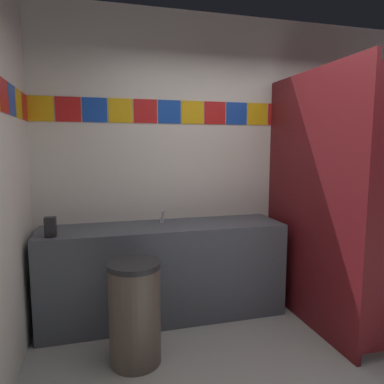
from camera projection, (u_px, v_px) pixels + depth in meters
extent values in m
cube|color=silver|center=(234.00, 161.00, 3.69)|extent=(3.93, 0.08, 2.87)
cube|color=yellow|center=(40.00, 109.00, 3.11)|extent=(0.22, 0.01, 0.22)
cube|color=red|center=(68.00, 109.00, 3.17)|extent=(0.22, 0.01, 0.22)
cube|color=#1947B7|center=(95.00, 110.00, 3.23)|extent=(0.22, 0.01, 0.22)
cube|color=yellow|center=(121.00, 111.00, 3.29)|extent=(0.22, 0.01, 0.22)
cube|color=red|center=(145.00, 111.00, 3.35)|extent=(0.22, 0.01, 0.22)
cube|color=#1947B7|center=(169.00, 112.00, 3.41)|extent=(0.22, 0.01, 0.22)
cube|color=yellow|center=(193.00, 112.00, 3.47)|extent=(0.22, 0.01, 0.22)
cube|color=red|center=(215.00, 113.00, 3.53)|extent=(0.22, 0.01, 0.22)
cube|color=#1947B7|center=(237.00, 114.00, 3.59)|extent=(0.22, 0.01, 0.22)
cube|color=yellow|center=(258.00, 114.00, 3.65)|extent=(0.22, 0.01, 0.22)
cube|color=red|center=(278.00, 115.00, 3.71)|extent=(0.22, 0.01, 0.22)
cube|color=#1947B7|center=(297.00, 115.00, 3.77)|extent=(0.22, 0.01, 0.22)
cube|color=yellow|center=(316.00, 116.00, 3.83)|extent=(0.22, 0.01, 0.22)
cube|color=red|center=(335.00, 116.00, 3.89)|extent=(0.22, 0.01, 0.22)
cube|color=#1947B7|center=(353.00, 116.00, 3.95)|extent=(0.22, 0.01, 0.22)
cube|color=yellow|center=(370.00, 117.00, 4.01)|extent=(0.22, 0.01, 0.22)
cube|color=red|center=(4.00, 96.00, 2.31)|extent=(0.01, 0.22, 0.22)
cube|color=#1947B7|center=(12.00, 100.00, 2.53)|extent=(0.01, 0.22, 0.22)
cube|color=yellow|center=(19.00, 104.00, 2.75)|extent=(0.01, 0.22, 0.22)
cube|color=red|center=(24.00, 107.00, 2.98)|extent=(0.01, 0.22, 0.22)
cube|color=#4C515B|center=(164.00, 271.00, 3.31)|extent=(2.21, 0.56, 0.87)
cube|color=#4C515B|center=(159.00, 224.00, 3.51)|extent=(2.21, 0.03, 0.08)
cylinder|color=white|center=(165.00, 232.00, 3.23)|extent=(0.34, 0.34, 0.10)
cylinder|color=silver|center=(162.00, 220.00, 3.35)|extent=(0.04, 0.04, 0.05)
cylinder|color=silver|center=(163.00, 214.00, 3.29)|extent=(0.02, 0.06, 0.09)
cube|color=black|center=(50.00, 227.00, 2.84)|extent=(0.09, 0.07, 0.16)
cylinder|color=black|center=(50.00, 236.00, 2.80)|extent=(0.02, 0.02, 0.03)
cube|color=maroon|center=(309.00, 201.00, 3.12)|extent=(0.04, 1.43, 2.24)
cylinder|color=silver|center=(370.00, 199.00, 2.44)|extent=(0.02, 0.02, 0.10)
cylinder|color=white|center=(344.00, 283.00, 3.63)|extent=(0.38, 0.38, 0.40)
torus|color=white|center=(345.00, 263.00, 3.61)|extent=(0.39, 0.39, 0.05)
cube|color=white|center=(333.00, 243.00, 3.79)|extent=(0.34, 0.17, 0.34)
cylinder|color=brown|center=(135.00, 315.00, 2.60)|extent=(0.38, 0.38, 0.72)
cylinder|color=#262628|center=(134.00, 265.00, 2.55)|extent=(0.38, 0.38, 0.04)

